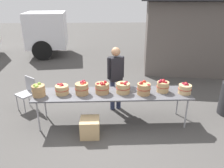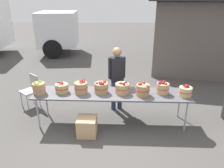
# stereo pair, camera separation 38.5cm
# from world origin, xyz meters

# --- Properties ---
(ground_plane) EXTENTS (40.00, 40.00, 0.00)m
(ground_plane) POSITION_xyz_m (0.00, 0.00, 0.00)
(ground_plane) COLOR #474442
(market_table) EXTENTS (3.50, 0.76, 0.75)m
(market_table) POSITION_xyz_m (0.00, 0.00, 0.72)
(market_table) COLOR #4C4C51
(market_table) RESTS_ON ground
(apple_basket_green_0) EXTENTS (0.30, 0.30, 0.30)m
(apple_basket_green_0) POSITION_xyz_m (-1.62, -0.08, 0.88)
(apple_basket_green_0) COLOR #A87F51
(apple_basket_green_0) RESTS_ON market_table
(apple_basket_red_0) EXTENTS (0.31, 0.31, 0.25)m
(apple_basket_red_0) POSITION_xyz_m (-1.13, 0.01, 0.86)
(apple_basket_red_0) COLOR tan
(apple_basket_red_0) RESTS_ON market_table
(apple_basket_red_1) EXTENTS (0.31, 0.31, 0.30)m
(apple_basket_red_1) POSITION_xyz_m (-0.68, -0.01, 0.89)
(apple_basket_red_1) COLOR #A87F51
(apple_basket_red_1) RESTS_ON market_table
(apple_basket_red_2) EXTENTS (0.33, 0.33, 0.28)m
(apple_basket_red_2) POSITION_xyz_m (-0.23, 0.02, 0.88)
(apple_basket_red_2) COLOR #A87F51
(apple_basket_red_2) RESTS_ON market_table
(apple_basket_red_3) EXTENTS (0.32, 0.32, 0.28)m
(apple_basket_red_3) POSITION_xyz_m (0.24, 0.01, 0.87)
(apple_basket_red_3) COLOR tan
(apple_basket_red_3) RESTS_ON market_table
(apple_basket_red_4) EXTENTS (0.31, 0.31, 0.30)m
(apple_basket_red_4) POSITION_xyz_m (0.69, -0.07, 0.88)
(apple_basket_red_4) COLOR #A87F51
(apple_basket_red_4) RESTS_ON market_table
(apple_basket_red_5) EXTENTS (0.29, 0.29, 0.29)m
(apple_basket_red_5) POSITION_xyz_m (1.15, 0.04, 0.88)
(apple_basket_red_5) COLOR tan
(apple_basket_red_5) RESTS_ON market_table
(apple_basket_red_6) EXTENTS (0.30, 0.30, 0.26)m
(apple_basket_red_6) POSITION_xyz_m (1.62, -0.07, 0.86)
(apple_basket_red_6) COLOR tan
(apple_basket_red_6) RESTS_ON market_table
(vendor_adult) EXTENTS (0.42, 0.30, 1.65)m
(vendor_adult) POSITION_xyz_m (0.11, 0.65, 0.97)
(vendor_adult) COLOR #262D4C
(vendor_adult) RESTS_ON ground
(food_kiosk) EXTENTS (3.93, 3.43, 2.74)m
(food_kiosk) POSITION_xyz_m (3.00, 4.04, 1.38)
(food_kiosk) COLOR #59514C
(food_kiosk) RESTS_ON ground
(folding_chair) EXTENTS (0.56, 0.56, 0.86)m
(folding_chair) POSITION_xyz_m (-2.17, 0.75, 0.51)
(folding_chair) COLOR #99999E
(folding_chair) RESTS_ON ground
(produce_crate) EXTENTS (0.40, 0.40, 0.40)m
(produce_crate) POSITION_xyz_m (-0.50, -0.53, 0.20)
(produce_crate) COLOR tan
(produce_crate) RESTS_ON ground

